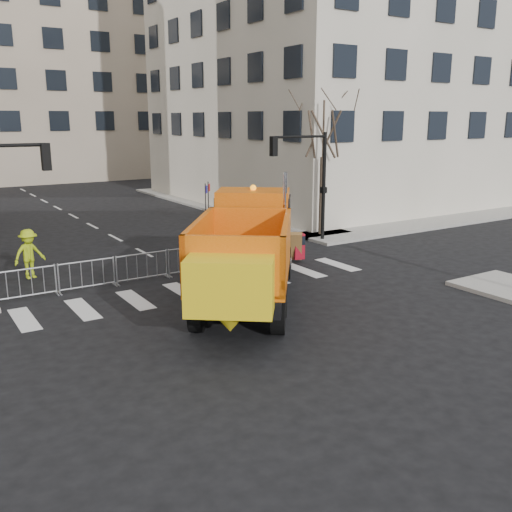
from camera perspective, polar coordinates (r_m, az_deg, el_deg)
ground at (r=16.68m, az=4.39°, el=-7.68°), size 120.00×120.00×0.00m
sidewalk_back at (r=23.67m, az=-8.01°, el=-1.13°), size 64.00×5.00×0.15m
traffic_light_right at (r=28.47m, az=6.78°, el=6.77°), size 0.18×0.18×5.40m
crowd_barriers at (r=22.46m, az=-8.83°, el=-0.71°), size 12.60×0.60×1.10m
street_tree at (r=29.58m, az=6.67°, el=9.07°), size 3.00×3.00×7.50m
plow_truck at (r=18.66m, az=-0.93°, el=0.74°), size 8.95×10.47×4.25m
cop_a at (r=24.05m, az=1.82°, el=1.16°), size 0.74×0.73×1.73m
cop_b at (r=23.77m, az=0.81°, el=1.09°), size 1.00×0.85×1.78m
cop_c at (r=23.94m, az=1.43°, el=1.14°), size 1.00×1.06×1.75m
worker at (r=23.01m, az=-21.74°, el=0.19°), size 1.36×1.02×1.88m
newspaper_box at (r=24.53m, az=4.26°, el=0.99°), size 0.53×0.49×1.10m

